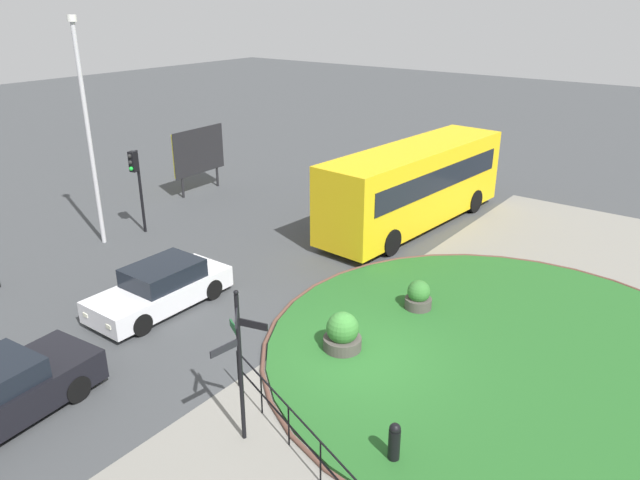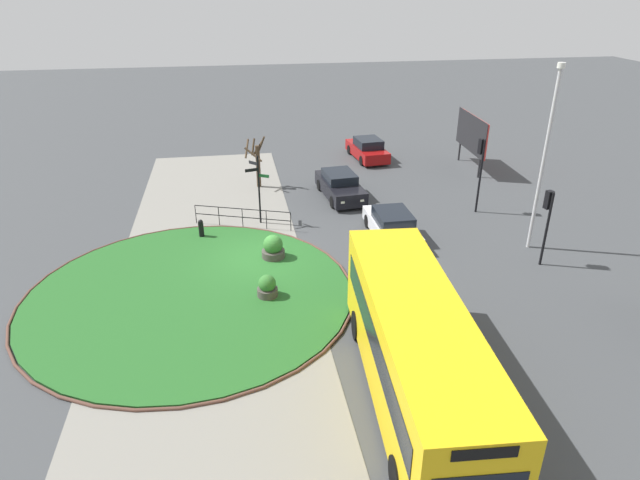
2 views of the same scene
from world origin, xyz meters
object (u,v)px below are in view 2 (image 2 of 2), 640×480
(planter_kerbside, at_px, (267,288))
(planter_near_signpost, at_px, (273,249))
(car_far_lane, at_px, (392,225))
(lamppost_tall, at_px, (545,155))
(traffic_light_near, at_px, (548,211))
(street_tree_bare, at_px, (257,161))
(signpost_directional, at_px, (258,184))
(bollard_foreground, at_px, (201,229))
(car_near_lane, at_px, (340,186))
(car_trailing, at_px, (367,149))
(bus_yellow, at_px, (415,350))
(traffic_light_far, at_px, (481,159))
(billboard_right, at_px, (472,134))

(planter_kerbside, bearing_deg, planter_near_signpost, 170.89)
(car_far_lane, xyz_separation_m, lamppost_tall, (2.03, 5.94, 3.74))
(traffic_light_near, distance_m, street_tree_bare, 16.30)
(planter_kerbside, bearing_deg, traffic_light_near, 94.45)
(lamppost_tall, distance_m, planter_near_signpost, 12.33)
(signpost_directional, xyz_separation_m, bollard_foreground, (1.33, -2.87, -1.57))
(signpost_directional, bearing_deg, lamppost_tall, 68.12)
(planter_kerbside, bearing_deg, car_near_lane, 154.13)
(car_near_lane, relative_size, lamppost_tall, 0.57)
(car_trailing, bearing_deg, planter_near_signpost, 145.29)
(street_tree_bare, bearing_deg, car_trailing, 119.23)
(bus_yellow, xyz_separation_m, planter_kerbside, (-6.33, -3.71, -1.31))
(signpost_directional, distance_m, traffic_light_far, 11.37)
(car_far_lane, relative_size, lamppost_tall, 0.53)
(car_far_lane, bearing_deg, street_tree_bare, 35.53)
(bollard_foreground, relative_size, planter_near_signpost, 0.83)
(car_near_lane, bearing_deg, bus_yellow, -9.44)
(signpost_directional, relative_size, bus_yellow, 0.35)
(traffic_light_near, bearing_deg, car_far_lane, 48.22)
(bus_yellow, height_order, street_tree_bare, bus_yellow)
(car_trailing, height_order, planter_kerbside, car_trailing)
(lamppost_tall, distance_m, planter_kerbside, 13.04)
(car_far_lane, distance_m, traffic_light_far, 6.24)
(bus_yellow, relative_size, car_trailing, 2.25)
(bus_yellow, distance_m, car_far_lane, 11.14)
(car_near_lane, distance_m, car_far_lane, 5.80)
(car_far_lane, xyz_separation_m, traffic_light_near, (3.54, 5.57, 1.80))
(planter_kerbside, bearing_deg, car_trailing, 154.16)
(bollard_foreground, relative_size, billboard_right, 0.19)
(car_trailing, bearing_deg, bus_yellow, 163.64)
(signpost_directional, bearing_deg, traffic_light_near, 61.42)
(planter_near_signpost, bearing_deg, traffic_light_near, 78.62)
(car_near_lane, bearing_deg, bollard_foreground, -66.35)
(traffic_light_far, height_order, lamppost_tall, lamppost_tall)
(bus_yellow, distance_m, street_tree_bare, 19.16)
(car_near_lane, xyz_separation_m, car_far_lane, (5.64, 1.36, -0.03))
(car_near_lane, bearing_deg, planter_near_signpost, -37.73)
(signpost_directional, xyz_separation_m, bus_yellow, (13.57, 3.50, -0.31))
(traffic_light_far, bearing_deg, bus_yellow, 138.33)
(car_near_lane, bearing_deg, car_trailing, 148.90)
(bollard_foreground, xyz_separation_m, planter_near_signpost, (2.72, 3.17, 0.02))
(traffic_light_far, distance_m, planter_kerbside, 13.68)
(car_trailing, distance_m, lamppost_tall, 15.44)
(car_near_lane, relative_size, street_tree_bare, 1.52)
(traffic_light_far, bearing_deg, car_trailing, 7.66)
(bollard_foreground, height_order, traffic_light_far, traffic_light_far)
(bus_yellow, relative_size, planter_near_signpost, 8.80)
(car_far_lane, distance_m, car_trailing, 12.56)
(traffic_light_near, xyz_separation_m, traffic_light_far, (-6.00, -0.28, 0.41))
(traffic_light_near, height_order, lamppost_tall, lamppost_tall)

